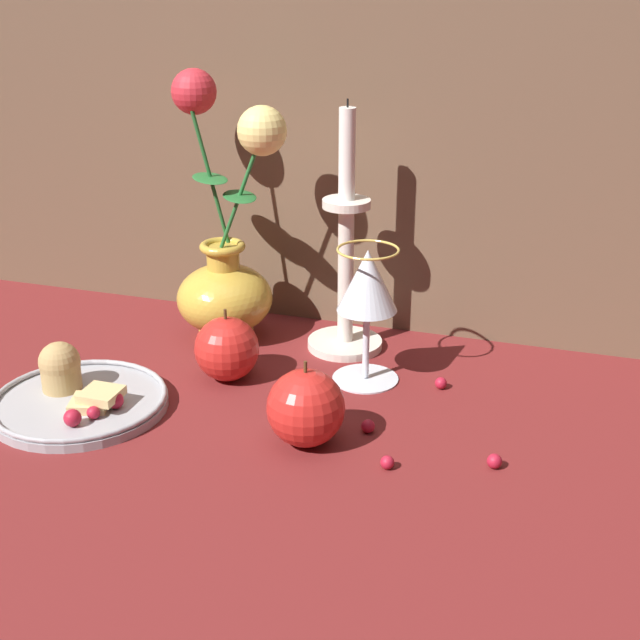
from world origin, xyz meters
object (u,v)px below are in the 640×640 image
at_px(candlestick, 346,271).
at_px(apple_near_glass, 306,408).
at_px(wine_glass, 367,287).
at_px(vase, 226,260).
at_px(apple_beside_vase, 227,349).
at_px(plate_with_pastries, 77,395).

xyz_separation_m(candlestick, apple_near_glass, (0.03, -0.24, -0.06)).
height_order(wine_glass, apple_near_glass, wine_glass).
bearing_deg(vase, wine_glass, -18.29).
relative_size(candlestick, apple_beside_vase, 3.54).
distance_m(vase, apple_beside_vase, 0.14).
relative_size(plate_with_pastries, wine_glass, 1.19).
bearing_deg(wine_glass, vase, 161.71).
relative_size(vase, wine_glass, 2.08).
relative_size(vase, apple_beside_vase, 3.84).
bearing_deg(vase, apple_beside_vase, -67.25).
bearing_deg(candlestick, wine_glass, -58.79).
xyz_separation_m(vase, candlestick, (0.16, 0.01, -0.00)).
bearing_deg(plate_with_pastries, vase, 70.15).
bearing_deg(wine_glass, plate_with_pastries, -150.36).
bearing_deg(vase, apple_near_glass, -50.98).
bearing_deg(wine_glass, apple_near_glass, -97.20).
distance_m(vase, apple_near_glass, 0.30).
height_order(plate_with_pastries, wine_glass, wine_glass).
height_order(plate_with_pastries, apple_near_glass, apple_near_glass).
height_order(plate_with_pastries, apple_beside_vase, apple_beside_vase).
height_order(wine_glass, apple_beside_vase, wine_glass).
relative_size(plate_with_pastries, candlestick, 0.62).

